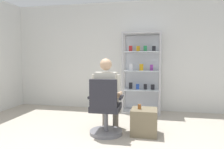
# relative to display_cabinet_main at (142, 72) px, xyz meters

# --- Properties ---
(back_wall) EXTENTS (6.00, 0.10, 2.70)m
(back_wall) POSITION_rel_display_cabinet_main_xyz_m (-0.40, 0.24, 0.39)
(back_wall) COLOR silver
(back_wall) RESTS_ON ground
(display_cabinet_main) EXTENTS (0.90, 0.45, 1.90)m
(display_cabinet_main) POSITION_rel_display_cabinet_main_xyz_m (0.00, 0.00, 0.00)
(display_cabinet_main) COLOR #B7B7BC
(display_cabinet_main) RESTS_ON ground
(office_chair) EXTENTS (0.57, 0.56, 0.96)m
(office_chair) POSITION_rel_display_cabinet_main_xyz_m (-0.48, -1.73, -0.57)
(office_chair) COLOR slate
(office_chair) RESTS_ON ground
(seated_shopkeeper) EXTENTS (0.49, 0.57, 1.29)m
(seated_shopkeeper) POSITION_rel_display_cabinet_main_xyz_m (-0.49, -1.56, -0.25)
(seated_shopkeeper) COLOR slate
(seated_shopkeeper) RESTS_ON ground
(storage_crate) EXTENTS (0.44, 0.43, 0.44)m
(storage_crate) POSITION_rel_display_cabinet_main_xyz_m (0.15, -1.55, -0.74)
(storage_crate) COLOR #72664C
(storage_crate) RESTS_ON ground
(tea_glass) EXTENTS (0.06, 0.06, 0.08)m
(tea_glass) POSITION_rel_display_cabinet_main_xyz_m (0.07, -1.57, -0.48)
(tea_glass) COLOR brown
(tea_glass) RESTS_ON storage_crate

